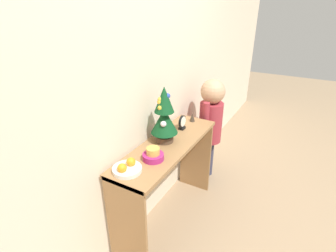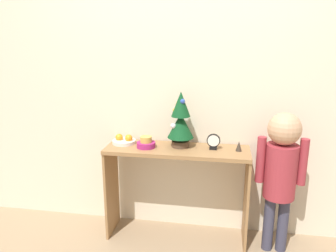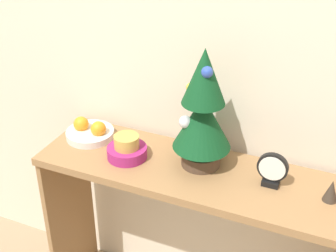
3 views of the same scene
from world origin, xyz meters
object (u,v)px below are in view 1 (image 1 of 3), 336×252
mini_tree (164,115)px  singing_bowl (153,155)px  fruit_bowl (127,168)px  child_figure (211,118)px  desk_clock (182,123)px  figurine (192,117)px

mini_tree → singing_bowl: (-0.27, -0.07, -0.19)m
fruit_bowl → child_figure: size_ratio=0.17×
singing_bowl → child_figure: child_figure is taller
mini_tree → child_figure: bearing=-7.3°
singing_bowl → child_figure: (1.03, -0.03, -0.11)m
mini_tree → desk_clock: size_ratio=3.56×
fruit_bowl → desk_clock: desk_clock is taller
figurine → child_figure: child_figure is taller
desk_clock → figurine: bearing=-1.6°
mini_tree → fruit_bowl: mini_tree is taller
figurine → child_figure: bearing=-12.5°
fruit_bowl → figurine: bearing=-2.1°
singing_bowl → figurine: 0.72m
mini_tree → figurine: 0.49m
desk_clock → singing_bowl: bearing=-175.5°
singing_bowl → child_figure: 1.04m
figurine → fruit_bowl: bearing=177.9°
fruit_bowl → desk_clock: 0.73m
child_figure → singing_bowl: bearing=178.2°
fruit_bowl → desk_clock: size_ratio=1.53×
fruit_bowl → singing_bowl: bearing=-19.1°
mini_tree → desk_clock: bearing=-5.3°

